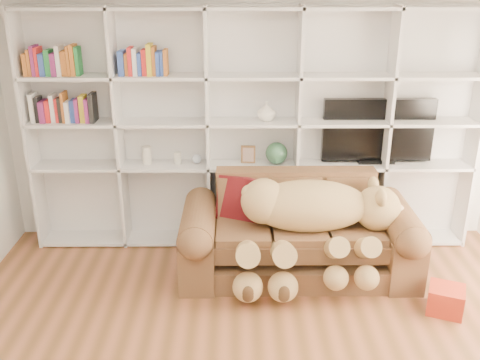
{
  "coord_description": "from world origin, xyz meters",
  "views": [
    {
      "loc": [
        -0.16,
        -2.79,
        2.69
      ],
      "look_at": [
        -0.13,
        1.63,
        0.95
      ],
      "focal_mm": 40.0,
      "sensor_mm": 36.0,
      "label": 1
    }
  ],
  "objects_px": {
    "sofa": "(297,238)",
    "teddy_bear": "(311,219)",
    "gift_box": "(446,300)",
    "tv": "(378,131)"
  },
  "relations": [
    {
      "from": "teddy_bear",
      "to": "gift_box",
      "type": "distance_m",
      "value": 1.31
    },
    {
      "from": "teddy_bear",
      "to": "tv",
      "type": "xyz_separation_m",
      "value": [
        0.75,
        0.85,
        0.56
      ]
    },
    {
      "from": "sofa",
      "to": "gift_box",
      "type": "height_order",
      "value": "sofa"
    },
    {
      "from": "sofa",
      "to": "tv",
      "type": "bearing_deg",
      "value": 38.54
    },
    {
      "from": "tv",
      "to": "teddy_bear",
      "type": "bearing_deg",
      "value": -131.32
    },
    {
      "from": "sofa",
      "to": "tv",
      "type": "relative_size",
      "value": 1.95
    },
    {
      "from": "gift_box",
      "to": "tv",
      "type": "distance_m",
      "value": 1.76
    },
    {
      "from": "sofa",
      "to": "teddy_bear",
      "type": "bearing_deg",
      "value": -63.17
    },
    {
      "from": "teddy_bear",
      "to": "gift_box",
      "type": "xyz_separation_m",
      "value": [
        1.09,
        -0.5,
        -0.51
      ]
    },
    {
      "from": "tv",
      "to": "sofa",
      "type": "bearing_deg",
      "value": -141.46
    }
  ]
}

